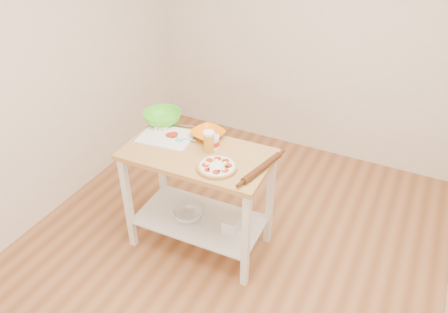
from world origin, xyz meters
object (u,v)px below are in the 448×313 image
rolling_pin (262,168)px  shelf_glass_bowl (188,214)px  pizza (217,167)px  yogurt_tub (213,142)px  knife (173,125)px  shelf_bin (231,225)px  prep_island (198,180)px  beer_pint (209,142)px  green_bowl (162,118)px  spatula (185,140)px  cutting_board (167,136)px  orange_bowl (208,134)px

rolling_pin → shelf_glass_bowl: rolling_pin is taller
pizza → yogurt_tub: yogurt_tub is taller
knife → shelf_bin: (0.64, -0.26, -0.60)m
prep_island → beer_pint: (0.07, 0.05, 0.34)m
knife → yogurt_tub: bearing=-31.6°
knife → green_bowl: green_bowl is taller
knife → green_bowl: size_ratio=0.87×
knife → yogurt_tub: yogurt_tub is taller
spatula → beer_pint: size_ratio=0.92×
spatula → shelf_glass_bowl: spatula is taller
shelf_glass_bowl → pizza: bearing=-14.7°
green_bowl → shelf_bin: (0.75, -0.27, -0.63)m
cutting_board → orange_bowl: 0.32m
knife → prep_island: bearing=-47.2°
cutting_board → orange_bowl: bearing=18.4°
beer_pint → rolling_pin: bearing=-7.3°
pizza → knife: pizza is taller
beer_pint → pizza: bearing=-48.2°
yogurt_tub → shelf_glass_bowl: bearing=-143.0°
green_bowl → orange_bowl: bearing=-5.0°
spatula → knife: bearing=133.2°
rolling_pin → prep_island: bearing=179.8°
green_bowl → shelf_bin: green_bowl is taller
prep_island → green_bowl: 0.61m
pizza → orange_bowl: size_ratio=1.17×
shelf_bin → green_bowl: bearing=160.2°
prep_island → beer_pint: size_ratio=6.84×
cutting_board → shelf_bin: size_ratio=3.86×
pizza → shelf_glass_bowl: pizza is taller
orange_bowl → beer_pint: bearing=-58.7°
cutting_board → spatula: (0.16, 0.00, 0.01)m
green_bowl → shelf_bin: bearing=-19.8°
pizza → yogurt_tub: (-0.14, 0.21, 0.04)m
spatula → beer_pint: beer_pint is taller
prep_island → orange_bowl: orange_bowl is taller
spatula → orange_bowl: size_ratio=0.62×
orange_bowl → knife: bearing=176.0°
beer_pint → orange_bowl: bearing=121.3°
green_bowl → rolling_pin: green_bowl is taller
spatula → orange_bowl: 0.18m
spatula → yogurt_tub: 0.24m
shelf_glass_bowl → shelf_bin: (0.38, 0.02, 0.02)m
cutting_board → spatula: cutting_board is taller
yogurt_tub → pizza: bearing=-56.6°
knife → pizza: bearing=-45.1°
rolling_pin → shelf_bin: rolling_pin is taller
prep_island → cutting_board: (-0.32, 0.08, 0.26)m
shelf_glass_bowl → orange_bowl: bearing=75.8°
prep_island → rolling_pin: bearing=-0.2°
pizza → cutting_board: bearing=159.7°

